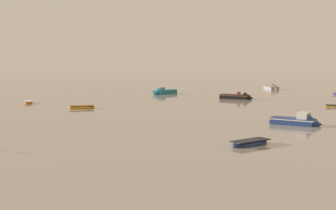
% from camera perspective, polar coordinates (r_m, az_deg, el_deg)
% --- Properties ---
extents(rowboat_moored_0, '(4.03, 3.72, 0.65)m').
position_cam_1_polar(rowboat_moored_0, '(81.58, -9.59, -0.25)').
color(rowboat_moored_0, gold).
rests_on(rowboat_moored_0, ground).
extents(motorboat_moored_2, '(6.47, 2.66, 2.39)m').
position_cam_1_polar(motorboat_moored_2, '(65.23, 14.58, -1.86)').
color(motorboat_moored_2, navy).
rests_on(motorboat_moored_2, ground).
extents(motorboat_moored_3, '(3.40, 6.56, 2.15)m').
position_cam_1_polar(motorboat_moored_3, '(105.38, -0.65, 1.39)').
color(motorboat_moored_3, '#197084').
rests_on(motorboat_moored_3, ground).
extents(motorboat_moored_4, '(6.33, 2.29, 2.13)m').
position_cam_1_polar(motorboat_moored_4, '(96.21, 7.96, 0.85)').
color(motorboat_moored_4, black).
rests_on(motorboat_moored_4, ground).
extents(rowboat_moored_1, '(3.48, 4.80, 0.72)m').
position_cam_1_polar(rowboat_moored_1, '(50.84, 9.11, -4.22)').
color(rowboat_moored_1, navy).
rests_on(rowboat_moored_1, ground).
extents(motorboat_moored_6, '(4.83, 5.39, 1.85)m').
position_cam_1_polar(motorboat_moored_6, '(119.26, 11.56, 1.82)').
color(motorboat_moored_6, gray).
rests_on(motorboat_moored_6, ground).
extents(rowboat_moored_3, '(3.10, 3.81, 0.59)m').
position_cam_1_polar(rowboat_moored_3, '(91.23, -15.30, 0.30)').
color(rowboat_moored_3, orange).
rests_on(rowboat_moored_3, ground).
extents(rowboat_moored_5, '(3.50, 2.24, 0.52)m').
position_cam_1_polar(rowboat_moored_5, '(86.76, 18.04, -0.11)').
color(rowboat_moored_5, gold).
rests_on(rowboat_moored_5, ground).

